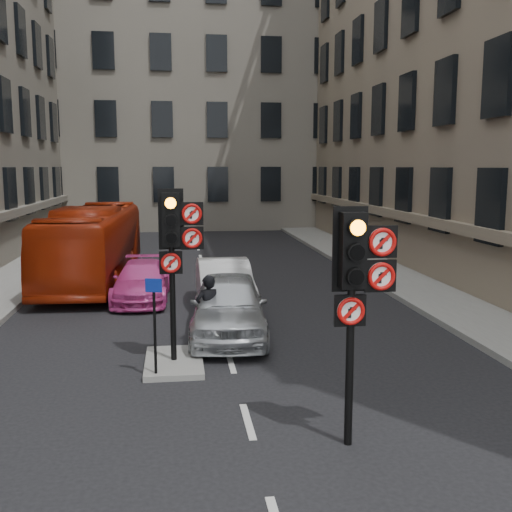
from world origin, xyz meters
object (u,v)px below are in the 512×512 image
object	(u,v)px
car_silver	(228,306)
info_sign	(154,313)
signal_near	(358,275)
bus_red	(94,244)
motorcyclist	(208,310)
signal_far	(176,238)
car_white	(224,285)
motorcycle	(213,296)
car_pink	(142,281)

from	to	relation	value
car_silver	info_sign	xyz separation A→B (m)	(-1.68, -2.82, 0.58)
signal_near	bus_red	distance (m)	14.84
bus_red	car_silver	bearing A→B (deg)	-58.91
motorcyclist	signal_near	bearing A→B (deg)	89.19
signal_far	car_white	size ratio (longest dim) A/B	0.83
motorcycle	motorcyclist	xyz separation A→B (m)	(-0.28, -2.63, 0.25)
car_silver	motorcycle	bearing A→B (deg)	102.04
motorcycle	signal_far	bearing A→B (deg)	-106.69
signal_far	motorcyclist	world-z (taller)	signal_far
car_silver	signal_near	bearing A→B (deg)	-72.41
signal_far	motorcyclist	xyz separation A→B (m)	(0.71, 1.38, -1.88)
car_pink	bus_red	distance (m)	3.89
bus_red	info_sign	xyz separation A→B (m)	(2.50, -10.53, -0.02)
bus_red	info_sign	bearing A→B (deg)	-74.03
signal_near	signal_far	world-z (taller)	signal_far
signal_near	car_white	xyz separation A→B (m)	(-1.21, 8.95, -1.88)
car_white	motorcyclist	size ratio (longest dim) A/B	2.59
bus_red	motorcycle	distance (m)	6.98
car_white	motorcyclist	bearing A→B (deg)	-101.49
signal_near	car_silver	distance (m)	6.42
car_pink	info_sign	xyz separation A→B (m)	(0.63, -7.21, 0.75)
car_silver	motorcyclist	world-z (taller)	motorcyclist
motorcyclist	info_sign	world-z (taller)	info_sign
signal_far	info_sign	bearing A→B (deg)	-118.32
signal_far	info_sign	size ratio (longest dim) A/B	1.88
car_white	motorcycle	world-z (taller)	car_white
motorcyclist	info_sign	bearing A→B (deg)	42.16
car_silver	info_sign	world-z (taller)	info_sign
car_silver	car_pink	distance (m)	4.97
signal_far	car_silver	xyz separation A→B (m)	(1.25, 2.01, -1.93)
signal_far	car_pink	distance (m)	6.82
car_white	bus_red	bearing A→B (deg)	131.39
car_pink	car_silver	bearing A→B (deg)	-60.07
motorcyclist	info_sign	size ratio (longest dim) A/B	0.87
bus_red	info_sign	world-z (taller)	bus_red
signal_far	car_white	world-z (taller)	signal_far
signal_far	motorcycle	size ratio (longest dim) A/B	1.87
signal_far	bus_red	world-z (taller)	signal_far
bus_red	motorcyclist	world-z (taller)	bus_red
motorcycle	motorcyclist	world-z (taller)	motorcyclist
signal_far	car_pink	bearing A→B (deg)	99.45
signal_far	bus_red	xyz separation A→B (m)	(-2.94, 9.72, -1.34)
info_sign	motorcycle	bearing A→B (deg)	90.85
car_silver	car_pink	world-z (taller)	car_silver
car_pink	motorcycle	xyz separation A→B (m)	(2.06, -2.39, -0.02)
bus_red	motorcycle	world-z (taller)	bus_red
car_white	motorcycle	distance (m)	1.02
signal_far	motorcyclist	distance (m)	2.43
car_silver	motorcycle	size ratio (longest dim) A/B	2.37
car_pink	motorcyclist	xyz separation A→B (m)	(1.78, -5.02, 0.23)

